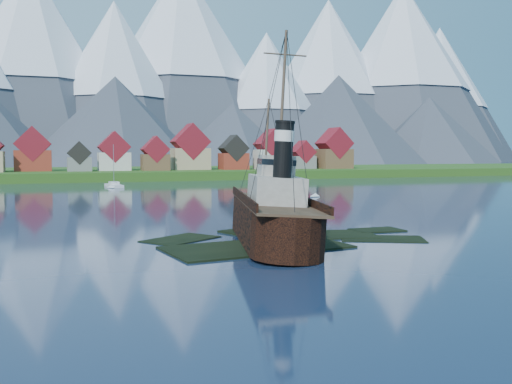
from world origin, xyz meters
name	(u,v)px	position (x,y,z in m)	size (l,w,h in m)	color
ground	(277,243)	(0.00, 0.00, 0.00)	(1400.00, 1400.00, 0.00)	#172640
shoal	(285,243)	(1.78, 2.15, -0.35)	(31.71, 21.24, 1.14)	black
shore_bank	(116,177)	(0.00, 170.00, 0.00)	(600.00, 80.00, 3.20)	#1A4915
seawall	(127,182)	(0.00, 132.00, 0.00)	(600.00, 2.50, 2.00)	#3F3D38
town	(19,154)	(-33.12, 152.18, 8.99)	(250.96, 16.69, 17.30)	maroon
mountains	(78,62)	(-0.79, 481.26, 89.34)	(965.00, 340.00, 205.00)	#2D333D
tugboat_wreck	(266,215)	(-0.57, 1.81, 2.86)	(6.65, 28.66, 22.71)	black
sailboat_d	(292,195)	(26.06, 57.80, 0.29)	(8.83, 7.47, 12.70)	silver
sailboat_e	(114,186)	(-6.75, 105.11, 0.27)	(4.38, 10.81, 12.20)	silver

